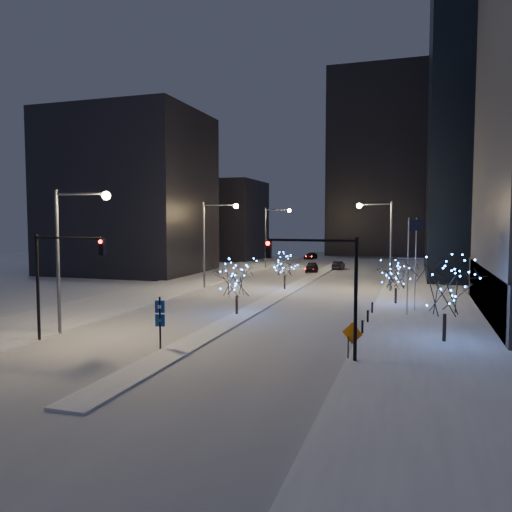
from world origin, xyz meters
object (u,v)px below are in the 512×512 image
at_px(traffic_signal_east, 328,277).
at_px(street_lamp_w_near, 70,241).
at_px(street_lamp_w_far, 272,229).
at_px(street_lamp_w_mid, 212,233).
at_px(car_far, 311,256).
at_px(car_near, 312,267).
at_px(holiday_tree_median_far, 285,265).
at_px(holiday_tree_plaza_far, 396,275).
at_px(holiday_tree_median_near, 237,280).
at_px(holiday_tree_plaza_near, 445,289).
at_px(street_lamp_east, 383,234).
at_px(construction_sign, 352,337).
at_px(wayfinding_sign, 160,317).
at_px(traffic_signal_west, 57,269).
at_px(car_mid, 338,265).

bearing_deg(traffic_signal_east, street_lamp_w_near, 176.79).
bearing_deg(street_lamp_w_near, street_lamp_w_far, 90.00).
height_order(street_lamp_w_mid, car_far, street_lamp_w_mid).
bearing_deg(car_near, street_lamp_w_mid, -117.75).
xyz_separation_m(holiday_tree_median_far, holiday_tree_plaza_far, (12.40, -6.32, -0.06)).
distance_m(holiday_tree_median_near, holiday_tree_plaza_near, 16.66).
relative_size(street_lamp_east, holiday_tree_median_near, 2.24).
height_order(holiday_tree_median_far, holiday_tree_plaza_near, holiday_tree_plaza_near).
height_order(street_lamp_east, car_far, street_lamp_east).
bearing_deg(holiday_tree_plaza_far, holiday_tree_plaza_near, -76.05).
relative_size(holiday_tree_plaza_far, construction_sign, 2.01).
bearing_deg(street_lamp_east, street_lamp_w_mid, -171.04).
xyz_separation_m(street_lamp_w_near, wayfinding_sign, (7.78, -1.78, -4.48)).
bearing_deg(traffic_signal_east, holiday_tree_median_near, 130.50).
xyz_separation_m(street_lamp_east, traffic_signal_east, (-1.14, -29.00, -1.69)).
bearing_deg(street_lamp_w_far, street_lamp_w_mid, -90.00).
bearing_deg(wayfinding_sign, street_lamp_w_mid, 91.99).
bearing_deg(street_lamp_east, wayfinding_sign, -110.68).
distance_m(street_lamp_w_near, traffic_signal_west, 2.70).
relative_size(car_near, construction_sign, 2.25).
distance_m(car_far, holiday_tree_median_far, 46.92).
bearing_deg(car_mid, holiday_tree_median_far, 87.89).
height_order(car_near, holiday_tree_plaza_far, holiday_tree_plaza_far).
distance_m(street_lamp_w_near, car_near, 47.34).
bearing_deg(car_mid, holiday_tree_plaza_far, 109.87).
bearing_deg(traffic_signal_west, car_far, 88.87).
xyz_separation_m(street_lamp_w_mid, street_lamp_w_far, (0.00, 25.00, 0.00)).
bearing_deg(construction_sign, street_lamp_w_near, -161.63).
bearing_deg(car_near, street_lamp_east, -66.41).
bearing_deg(traffic_signal_east, wayfinding_sign, -175.62).
height_order(street_lamp_w_far, car_near, street_lamp_w_far).
distance_m(traffic_signal_east, holiday_tree_plaza_near, 9.14).
bearing_deg(holiday_tree_median_far, construction_sign, -67.88).
height_order(traffic_signal_west, car_near, traffic_signal_west).
bearing_deg(street_lamp_w_near, holiday_tree_median_far, 71.98).
distance_m(street_lamp_w_mid, holiday_tree_plaza_near, 31.50).
height_order(holiday_tree_median_far, wayfinding_sign, holiday_tree_median_far).
relative_size(car_near, holiday_tree_plaza_far, 1.12).
distance_m(street_lamp_w_mid, holiday_tree_median_far, 9.23).
bearing_deg(street_lamp_w_mid, car_near, 70.84).
bearing_deg(street_lamp_w_near, car_mid, 78.56).
bearing_deg(street_lamp_w_near, car_near, 80.89).
bearing_deg(car_far, street_lamp_w_mid, -83.20).
bearing_deg(street_lamp_w_far, street_lamp_w_near, -90.00).
bearing_deg(holiday_tree_plaza_near, street_lamp_w_near, -167.75).
relative_size(street_lamp_w_near, holiday_tree_median_near, 2.24).
bearing_deg(traffic_signal_west, street_lamp_w_near, 103.96).
bearing_deg(traffic_signal_west, traffic_signal_east, 3.29).
bearing_deg(holiday_tree_median_near, wayfinding_sign, -93.19).
distance_m(traffic_signal_east, car_mid, 54.11).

